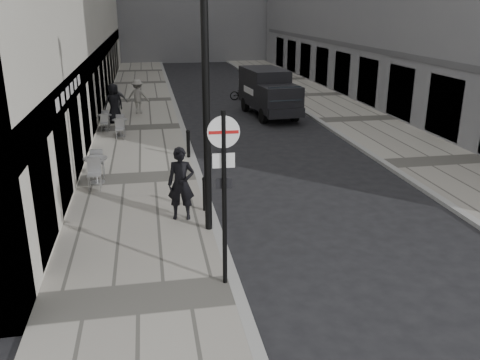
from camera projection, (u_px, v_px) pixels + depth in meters
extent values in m
cube|color=gray|center=(140.00, 128.00, 24.36)|extent=(4.00, 60.00, 0.12)
cube|color=gray|center=(356.00, 120.00, 26.24)|extent=(4.00, 60.00, 0.12)
imported|color=black|center=(181.00, 184.00, 13.60)|extent=(0.80, 0.60, 2.00)
cylinder|color=black|center=(224.00, 201.00, 10.10)|extent=(0.09, 0.09, 3.66)
cylinder|color=white|center=(224.00, 132.00, 9.64)|extent=(0.63, 0.06, 0.63)
cube|color=#B21414|center=(224.00, 132.00, 9.62)|extent=(0.58, 0.03, 0.06)
cube|color=white|center=(224.00, 161.00, 9.85)|extent=(0.44, 0.04, 0.29)
cylinder|color=black|center=(206.00, 99.00, 12.18)|extent=(0.18, 0.18, 6.81)
cylinder|color=black|center=(205.00, 195.00, 14.31)|extent=(0.12, 0.12, 0.94)
cylinder|color=black|center=(188.00, 145.00, 19.38)|extent=(0.13, 0.13, 1.00)
cylinder|color=black|center=(263.00, 116.00, 25.55)|extent=(0.34, 0.79, 0.77)
cylinder|color=black|center=(295.00, 114.00, 25.98)|extent=(0.34, 0.79, 0.77)
cylinder|color=black|center=(245.00, 105.00, 28.51)|extent=(0.34, 0.79, 0.77)
cylinder|color=black|center=(274.00, 103.00, 28.94)|extent=(0.34, 0.79, 0.77)
cube|color=black|center=(264.00, 86.00, 27.67)|extent=(2.22, 3.61, 1.91)
cube|color=black|center=(280.00, 99.00, 25.42)|extent=(2.07, 1.89, 1.34)
cube|color=#1E2328|center=(285.00, 94.00, 24.64)|extent=(1.70, 0.49, 0.71)
imported|color=black|center=(243.00, 93.00, 32.00)|extent=(1.67, 0.62, 0.87)
imported|color=#5D5D62|center=(243.00, 85.00, 31.83)|extent=(0.81, 0.64, 1.64)
imported|color=slate|center=(117.00, 101.00, 26.14)|extent=(1.05, 0.52, 1.73)
imported|color=gray|center=(138.00, 96.00, 27.22)|extent=(1.28, 0.86, 1.84)
imported|color=black|center=(114.00, 103.00, 24.97)|extent=(1.12, 0.97, 1.94)
cylinder|color=#A8A8AA|center=(97.00, 182.00, 16.71)|extent=(0.49, 0.49, 0.03)
cylinder|color=#A8A8AA|center=(96.00, 170.00, 16.58)|extent=(0.07, 0.07, 0.82)
cylinder|color=#A8A8AA|center=(95.00, 158.00, 16.45)|extent=(0.78, 0.78, 0.03)
cylinder|color=#A3A3A5|center=(121.00, 136.00, 22.69)|extent=(0.43, 0.43, 0.03)
cylinder|color=#A3A3A5|center=(120.00, 128.00, 22.57)|extent=(0.06, 0.06, 0.73)
cylinder|color=#A3A3A5|center=(120.00, 120.00, 22.45)|extent=(0.69, 0.69, 0.03)
cylinder|color=#AAAAAC|center=(106.00, 129.00, 23.90)|extent=(0.40, 0.40, 0.03)
cylinder|color=#AAAAAC|center=(105.00, 122.00, 23.79)|extent=(0.05, 0.05, 0.68)
cylinder|color=#AAAAAC|center=(105.00, 115.00, 23.68)|extent=(0.64, 0.64, 0.03)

